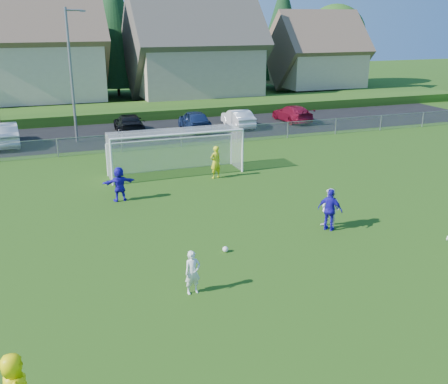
# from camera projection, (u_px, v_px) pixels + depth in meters

# --- Properties ---
(ground) EXTENTS (160.00, 160.00, 0.00)m
(ground) POSITION_uv_depth(u_px,v_px,m) (318.00, 319.00, 15.25)
(ground) COLOR #193D0C
(ground) RESTS_ON ground
(asphalt_lot) EXTENTS (60.00, 60.00, 0.00)m
(asphalt_lot) POSITION_uv_depth(u_px,v_px,m) (136.00, 133.00, 39.76)
(asphalt_lot) COLOR black
(asphalt_lot) RESTS_ON ground
(grass_embankment) EXTENTS (70.00, 6.00, 0.80)m
(grass_embankment) POSITION_uv_depth(u_px,v_px,m) (120.00, 112.00, 46.32)
(grass_embankment) COLOR #1E420F
(grass_embankment) RESTS_ON ground
(soccer_ball) EXTENTS (0.22, 0.22, 0.22)m
(soccer_ball) POSITION_uv_depth(u_px,v_px,m) (225.00, 249.00, 19.59)
(soccer_ball) COLOR white
(soccer_ball) RESTS_ON ground
(player_white_a) EXTENTS (0.57, 0.42, 1.44)m
(player_white_a) POSITION_uv_depth(u_px,v_px,m) (193.00, 272.00, 16.49)
(player_white_a) COLOR white
(player_white_a) RESTS_ON ground
(player_white_b) EXTENTS (0.94, 1.02, 1.70)m
(player_white_b) POSITION_uv_depth(u_px,v_px,m) (330.00, 209.00, 21.60)
(player_white_b) COLOR white
(player_white_b) RESTS_ON ground
(player_blue_a) EXTENTS (1.01, 1.06, 1.77)m
(player_blue_a) POSITION_uv_depth(u_px,v_px,m) (330.00, 210.00, 21.38)
(player_blue_a) COLOR #2013B7
(player_blue_a) RESTS_ON ground
(player_blue_b) EXTENTS (1.59, 0.60, 1.68)m
(player_blue_b) POSITION_uv_depth(u_px,v_px,m) (119.00, 184.00, 24.85)
(player_blue_b) COLOR #2013B7
(player_blue_b) RESTS_ON ground
(goalkeeper) EXTENTS (0.75, 0.60, 1.79)m
(goalkeeper) POSITION_uv_depth(u_px,v_px,m) (216.00, 162.00, 28.40)
(goalkeeper) COLOR yellow
(goalkeeper) RESTS_ON ground
(car_b) EXTENTS (2.08, 5.03, 1.62)m
(car_b) POSITION_uv_depth(u_px,v_px,m) (4.00, 134.00, 35.60)
(car_b) COLOR beige
(car_b) RESTS_ON ground
(car_d) EXTENTS (2.29, 5.04, 1.43)m
(car_d) POSITION_uv_depth(u_px,v_px,m) (129.00, 124.00, 39.54)
(car_d) COLOR black
(car_d) RESTS_ON ground
(car_e) EXTENTS (2.07, 4.67, 1.56)m
(car_e) POSITION_uv_depth(u_px,v_px,m) (194.00, 120.00, 40.49)
(car_e) COLOR #16254E
(car_e) RESTS_ON ground
(car_f) EXTENTS (1.56, 4.30, 1.41)m
(car_f) POSITION_uv_depth(u_px,v_px,m) (238.00, 118.00, 41.75)
(car_f) COLOR white
(car_f) RESTS_ON ground
(car_g) EXTENTS (2.01, 4.74, 1.36)m
(car_g) POSITION_uv_depth(u_px,v_px,m) (292.00, 114.00, 43.92)
(car_g) COLOR maroon
(car_g) RESTS_ON ground
(soccer_goal) EXTENTS (7.42, 1.90, 2.50)m
(soccer_goal) POSITION_uv_depth(u_px,v_px,m) (175.00, 145.00, 29.04)
(soccer_goal) COLOR white
(soccer_goal) RESTS_ON ground
(chainlink_fence) EXTENTS (52.06, 0.06, 1.20)m
(chainlink_fence) POSITION_uv_depth(u_px,v_px,m) (152.00, 140.00, 34.66)
(chainlink_fence) COLOR gray
(chainlink_fence) RESTS_ON ground
(streetlight) EXTENTS (1.38, 0.18, 9.00)m
(streetlight) POSITION_uv_depth(u_px,v_px,m) (72.00, 72.00, 35.45)
(streetlight) COLOR slate
(streetlight) RESTS_ON ground
(houses_row) EXTENTS (53.90, 11.45, 13.27)m
(houses_row) POSITION_uv_depth(u_px,v_px,m) (123.00, 28.00, 51.41)
(houses_row) COLOR tan
(houses_row) RESTS_ON ground
(tree_row) EXTENTS (65.98, 12.36, 13.80)m
(tree_row) POSITION_uv_depth(u_px,v_px,m) (105.00, 31.00, 56.84)
(tree_row) COLOR #382616
(tree_row) RESTS_ON ground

